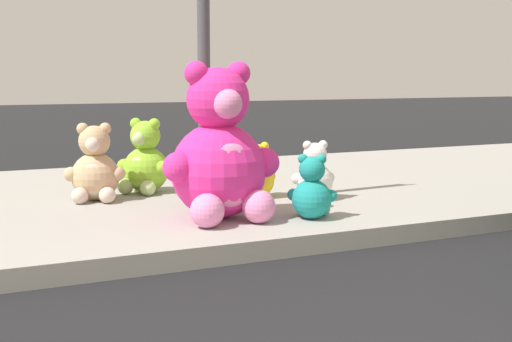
{
  "coord_description": "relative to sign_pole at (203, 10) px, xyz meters",
  "views": [
    {
      "loc": [
        -1.04,
        -1.17,
        1.3
      ],
      "look_at": [
        1.13,
        3.6,
        0.55
      ],
      "focal_mm": 47.51,
      "sensor_mm": 36.0,
      "label": 1
    }
  ],
  "objects": [
    {
      "name": "plush_lime",
      "position": [
        -0.31,
        0.86,
        -1.41
      ],
      "size": [
        0.52,
        0.52,
        0.73
      ],
      "color": "#8CD133",
      "rests_on": "sidewalk"
    },
    {
      "name": "plush_lavender",
      "position": [
        0.35,
        0.88,
        -1.45
      ],
      "size": [
        0.44,
        0.46,
        0.62
      ],
      "color": "#B28CD8",
      "rests_on": "sidewalk"
    },
    {
      "name": "sidewalk",
      "position": [
        -1.0,
        0.8,
        -1.77
      ],
      "size": [
        28.0,
        4.4,
        0.15
      ],
      "primitive_type": "cube",
      "color": "#9E9B93",
      "rests_on": "ground_plane"
    },
    {
      "name": "plush_tan",
      "position": [
        -0.84,
        0.62,
        -1.41
      ],
      "size": [
        0.53,
        0.51,
        0.72
      ],
      "color": "tan",
      "rests_on": "sidewalk"
    },
    {
      "name": "plush_white",
      "position": [
        1.02,
        -0.15,
        -1.48
      ],
      "size": [
        0.42,
        0.38,
        0.55
      ],
      "color": "white",
      "rests_on": "sidewalk"
    },
    {
      "name": "plush_yellow",
      "position": [
        0.58,
        0.17,
        -1.49
      ],
      "size": [
        0.4,
        0.35,
        0.52
      ],
      "color": "yellow",
      "rests_on": "sidewalk"
    },
    {
      "name": "sign_pole",
      "position": [
        0.0,
        0.0,
        0.0
      ],
      "size": [
        0.56,
        0.11,
        3.2
      ],
      "color": "#4C4C51",
      "rests_on": "sidewalk"
    },
    {
      "name": "plush_pink_large",
      "position": [
        -0.09,
        -0.59,
        -1.2
      ],
      "size": [
        0.97,
        0.85,
        1.26
      ],
      "color": "#F22D93",
      "rests_on": "sidewalk"
    },
    {
      "name": "plush_teal",
      "position": [
        0.58,
        -0.89,
        -1.49
      ],
      "size": [
        0.36,
        0.38,
        0.52
      ],
      "color": "teal",
      "rests_on": "sidewalk"
    }
  ]
}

